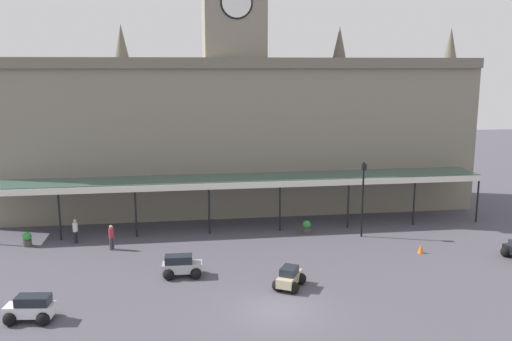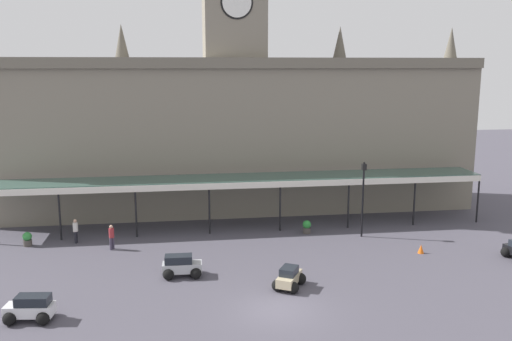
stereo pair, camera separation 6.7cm
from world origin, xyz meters
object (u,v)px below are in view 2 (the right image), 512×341
Objects in this scene: planter_by_canopy at (27,239)px; planter_forecourt_centre at (307,227)px; car_white_estate at (30,310)px; pedestrian_beside_cars at (112,236)px; pedestrian_crossing_forecourt at (76,230)px; traffic_cone at (421,249)px; car_silver_estate at (182,267)px; victorian_lamppost at (363,191)px; car_beige_sedan at (289,279)px.

planter_forecourt_centre is (19.22, 0.07, 0.00)m from planter_by_canopy.
car_white_estate is 1.40× the size of pedestrian_beside_cars.
pedestrian_crossing_forecourt is at bearing 146.13° from pedestrian_beside_cars.
planter_forecourt_centre is at bearing 140.49° from traffic_cone.
car_silver_estate is at bearing -173.39° from traffic_cone.
pedestrian_beside_cars is 1.74× the size of planter_forecourt_centre.
car_silver_estate is 2.37× the size of planter_forecourt_centre.
car_silver_estate is 7.01m from pedestrian_beside_cars.
car_silver_estate is at bearing -34.17° from planter_by_canopy.
pedestrian_beside_cars is at bearing 169.72° from traffic_cone.
victorian_lamppost is 5.61m from traffic_cone.
pedestrian_beside_cars is (-10.29, 7.84, 0.41)m from car_beige_sedan.
car_silver_estate is at bearing -155.85° from victorian_lamppost.
pedestrian_beside_cars is 0.31× the size of victorian_lamppost.
traffic_cone is (22.50, 6.38, -0.27)m from car_white_estate.
car_beige_sedan is 0.42× the size of victorian_lamppost.
victorian_lamppost is 5.60× the size of planter_forecourt_centre.
pedestrian_crossing_forecourt is (-12.87, 9.58, 0.41)m from car_beige_sedan.
car_silver_estate is 14.18m from victorian_lamppost.
planter_forecourt_centre is at bearing -0.44° from pedestrian_crossing_forecourt.
traffic_cone is (19.84, -3.60, -0.62)m from pedestrian_beside_cars.
planter_by_canopy is (-3.11, -0.19, -0.42)m from pedestrian_crossing_forecourt.
car_silver_estate reaches higher than planter_forecourt_centre.
planter_by_canopy is 1.00× the size of planter_forecourt_centre.
pedestrian_beside_cars is at bearing 75.06° from car_white_estate.
pedestrian_crossing_forecourt is at bearing 89.63° from car_white_estate.
car_beige_sedan is (12.95, 2.13, -0.06)m from car_white_estate.
car_silver_estate is 11.42m from planter_forecourt_centre.
car_silver_estate is 12.32m from planter_by_canopy.
car_white_estate is 1.40× the size of pedestrian_crossing_forecourt.
planter_by_canopy is at bearing 104.78° from car_white_estate.
planter_forecourt_centre reaches higher than traffic_cone.
pedestrian_beside_cars reaches higher than planter_forecourt_centre.
car_beige_sedan is at bearing -130.22° from victorian_lamppost.
car_white_estate reaches higher than planter_by_canopy.
pedestrian_crossing_forecourt reaches higher than car_beige_sedan.
car_white_estate is at bearing -147.26° from car_silver_estate.
victorian_lamppost is 4.80m from planter_forecourt_centre.
car_beige_sedan reaches higher than planter_by_canopy.
car_silver_estate is 1.36× the size of pedestrian_crossing_forecourt.
car_white_estate is at bearing -152.59° from victorian_lamppost.
planter_by_canopy is at bearing 149.58° from car_beige_sedan.
car_silver_estate is (7.15, 4.60, 0.00)m from car_white_estate.
planter_forecourt_centre is at bearing 71.13° from car_beige_sedan.
pedestrian_crossing_forecourt is 16.11m from planter_forecourt_centre.
car_silver_estate reaches higher than planter_by_canopy.
car_beige_sedan is at bearing -156.02° from traffic_cone.
traffic_cone is at bearing 15.83° from car_white_estate.
victorian_lamppost is (17.19, 0.32, 2.40)m from pedestrian_beside_cars.
victorian_lamppost is (19.77, -1.41, 2.40)m from pedestrian_crossing_forecourt.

